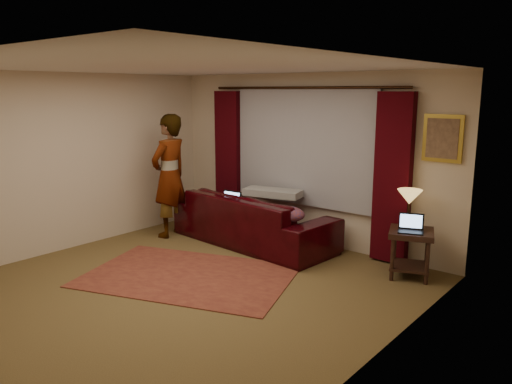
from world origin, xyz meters
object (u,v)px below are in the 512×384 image
laptop_table (411,224)px  laptop_sofa (227,200)px  sofa (253,209)px  tiffany_lamp (409,209)px  person (170,176)px  end_table (410,254)px

laptop_table → laptop_sofa: bearing=164.3°
sofa → laptop_table: 2.49m
laptop_sofa → laptop_table: laptop_table is taller
sofa → tiffany_lamp: 2.40m
laptop_sofa → person: person is taller
person → end_table: bearing=93.7°
sofa → end_table: sofa is taller
laptop_sofa → end_table: 2.87m
sofa → laptop_table: (2.48, 0.08, 0.19)m
end_table → sofa: bearing=-175.9°
laptop_table → person: size_ratio=0.17×
sofa → tiffany_lamp: size_ratio=5.37×
sofa → laptop_table: size_ratio=8.10×
laptop_sofa → person: bearing=-164.0°
laptop_sofa → laptop_table: 2.86m
laptop_sofa → laptop_table: (2.85, 0.28, 0.06)m
tiffany_lamp → laptop_table: (0.11, -0.18, -0.14)m
end_table → person: size_ratio=0.31×
end_table → laptop_sofa: bearing=-172.4°
laptop_table → person: bearing=167.8°
sofa → end_table: 2.47m
end_table → tiffany_lamp: bearing=138.1°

